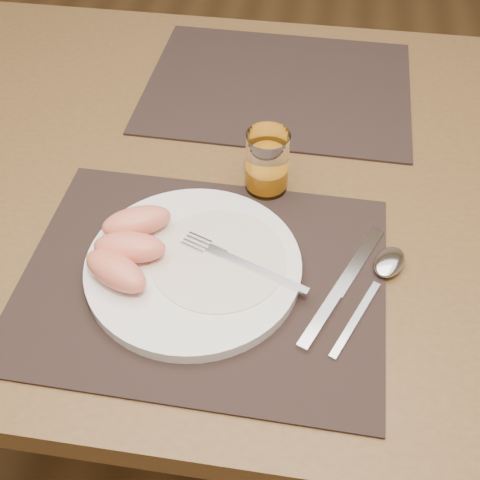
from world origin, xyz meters
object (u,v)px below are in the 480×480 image
knife (336,295)px  juice_glass (267,165)px  plate (194,266)px  fork (233,259)px  table (250,208)px  placemat_near (203,278)px  spoon (385,270)px  placemat_far (278,86)px

knife → juice_glass: bearing=120.5°
plate → knife: 0.18m
fork → knife: (0.13, -0.02, -0.02)m
table → juice_glass: (0.03, -0.04, 0.13)m
placemat_near → plate: bearing=146.3°
knife → plate: bearing=175.7°
plate → spoon: (0.24, 0.03, -0.00)m
table → placemat_near: (-0.03, -0.22, 0.09)m
plate → spoon: bearing=7.8°
placemat_near → knife: knife is taller
placemat_far → juice_glass: juice_glass is taller
fork → spoon: size_ratio=0.92×
juice_glass → plate: bearing=-112.6°
spoon → fork: bearing=-173.6°
placemat_far → spoon: (0.18, -0.40, 0.01)m
plate → spoon: plate is taller
placemat_far → knife: bearing=-75.0°
plate → knife: size_ratio=1.30×
table → fork: fork is taller
fork → knife: fork is taller
table → placemat_far: bearing=85.4°
placemat_near → table: bearing=82.6°
fork → spoon: fork is taller
placemat_far → knife: size_ratio=2.16×
placemat_far → placemat_near: bearing=-96.0°
placemat_far → spoon: spoon is taller
placemat_near → spoon: (0.22, 0.04, 0.01)m
plate → placemat_near: bearing=-33.7°
table → knife: bearing=-58.6°
placemat_far → fork: fork is taller
table → spoon: spoon is taller
spoon → juice_glass: size_ratio=2.01×
spoon → plate: bearing=-172.2°
placemat_near → fork: fork is taller
juice_glass → table: bearing=125.2°
knife → juice_glass: 0.22m
placemat_near → placemat_far: (0.05, 0.44, 0.00)m
placemat_near → plate: size_ratio=1.67×
placemat_far → fork: size_ratio=2.67×
placemat_far → spoon: bearing=-66.1°
fork → spoon: (0.19, 0.02, -0.01)m
knife → spoon: (0.06, 0.05, 0.00)m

